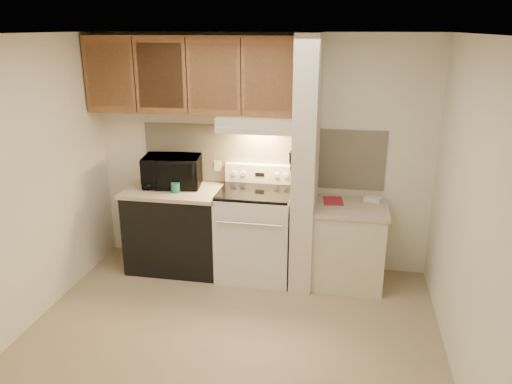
# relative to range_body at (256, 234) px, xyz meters

# --- Properties ---
(floor) EXTENTS (3.60, 3.60, 0.00)m
(floor) POSITION_rel_range_body_xyz_m (0.00, -1.16, -0.46)
(floor) COLOR tan
(floor) RESTS_ON ground
(ceiling) EXTENTS (3.60, 3.60, 0.00)m
(ceiling) POSITION_rel_range_body_xyz_m (0.00, -1.16, 2.04)
(ceiling) COLOR white
(ceiling) RESTS_ON wall_back
(wall_back) EXTENTS (3.60, 2.50, 0.02)m
(wall_back) POSITION_rel_range_body_xyz_m (0.00, 0.34, 0.79)
(wall_back) COLOR white
(wall_back) RESTS_ON floor
(wall_left) EXTENTS (0.02, 3.00, 2.50)m
(wall_left) POSITION_rel_range_body_xyz_m (-1.80, -1.16, 0.79)
(wall_left) COLOR white
(wall_left) RESTS_ON floor
(wall_right) EXTENTS (0.02, 3.00, 2.50)m
(wall_right) POSITION_rel_range_body_xyz_m (1.80, -1.16, 0.79)
(wall_right) COLOR white
(wall_right) RESTS_ON floor
(backsplash) EXTENTS (2.60, 0.02, 0.63)m
(backsplash) POSITION_rel_range_body_xyz_m (0.00, 0.33, 0.78)
(backsplash) COLOR beige
(backsplash) RESTS_ON wall_back
(range_body) EXTENTS (0.76, 0.65, 0.92)m
(range_body) POSITION_rel_range_body_xyz_m (0.00, 0.00, 0.00)
(range_body) COLOR silver
(range_body) RESTS_ON floor
(oven_window) EXTENTS (0.50, 0.01, 0.30)m
(oven_window) POSITION_rel_range_body_xyz_m (0.00, -0.32, 0.04)
(oven_window) COLOR black
(oven_window) RESTS_ON range_body
(oven_handle) EXTENTS (0.65, 0.02, 0.02)m
(oven_handle) POSITION_rel_range_body_xyz_m (0.00, -0.35, 0.26)
(oven_handle) COLOR silver
(oven_handle) RESTS_ON range_body
(cooktop) EXTENTS (0.74, 0.64, 0.03)m
(cooktop) POSITION_rel_range_body_xyz_m (0.00, 0.00, 0.48)
(cooktop) COLOR black
(cooktop) RESTS_ON range_body
(range_backguard) EXTENTS (0.76, 0.08, 0.20)m
(range_backguard) POSITION_rel_range_body_xyz_m (0.00, 0.28, 0.59)
(range_backguard) COLOR silver
(range_backguard) RESTS_ON range_body
(range_display) EXTENTS (0.10, 0.01, 0.04)m
(range_display) POSITION_rel_range_body_xyz_m (0.00, 0.24, 0.59)
(range_display) COLOR black
(range_display) RESTS_ON range_backguard
(range_knob_left_outer) EXTENTS (0.05, 0.02, 0.05)m
(range_knob_left_outer) POSITION_rel_range_body_xyz_m (-0.28, 0.24, 0.59)
(range_knob_left_outer) COLOR silver
(range_knob_left_outer) RESTS_ON range_backguard
(range_knob_left_inner) EXTENTS (0.05, 0.02, 0.05)m
(range_knob_left_inner) POSITION_rel_range_body_xyz_m (-0.18, 0.24, 0.59)
(range_knob_left_inner) COLOR silver
(range_knob_left_inner) RESTS_ON range_backguard
(range_knob_right_inner) EXTENTS (0.05, 0.02, 0.05)m
(range_knob_right_inner) POSITION_rel_range_body_xyz_m (0.18, 0.24, 0.59)
(range_knob_right_inner) COLOR silver
(range_knob_right_inner) RESTS_ON range_backguard
(range_knob_right_outer) EXTENTS (0.05, 0.02, 0.05)m
(range_knob_right_outer) POSITION_rel_range_body_xyz_m (0.28, 0.24, 0.59)
(range_knob_right_outer) COLOR silver
(range_knob_right_outer) RESTS_ON range_backguard
(dishwasher_front) EXTENTS (1.00, 0.63, 0.87)m
(dishwasher_front) POSITION_rel_range_body_xyz_m (-0.88, 0.01, -0.03)
(dishwasher_front) COLOR black
(dishwasher_front) RESTS_ON floor
(left_countertop) EXTENTS (1.04, 0.67, 0.04)m
(left_countertop) POSITION_rel_range_body_xyz_m (-0.88, 0.01, 0.43)
(left_countertop) COLOR #BDB094
(left_countertop) RESTS_ON dishwasher_front
(spoon_rest) EXTENTS (0.21, 0.13, 0.01)m
(spoon_rest) POSITION_rel_range_body_xyz_m (-0.81, 0.21, 0.46)
(spoon_rest) COLOR black
(spoon_rest) RESTS_ON left_countertop
(teal_jar) EXTENTS (0.12, 0.12, 0.10)m
(teal_jar) POSITION_rel_range_body_xyz_m (-0.83, -0.09, 0.50)
(teal_jar) COLOR #1E6455
(teal_jar) RESTS_ON left_countertop
(outlet) EXTENTS (0.08, 0.01, 0.12)m
(outlet) POSITION_rel_range_body_xyz_m (-0.48, 0.32, 0.64)
(outlet) COLOR beige
(outlet) RESTS_ON backsplash
(microwave) EXTENTS (0.65, 0.49, 0.33)m
(microwave) POSITION_rel_range_body_xyz_m (-0.93, 0.11, 0.62)
(microwave) COLOR black
(microwave) RESTS_ON left_countertop
(partition_pillar) EXTENTS (0.22, 0.70, 2.50)m
(partition_pillar) POSITION_rel_range_body_xyz_m (0.51, -0.01, 0.79)
(partition_pillar) COLOR beige
(partition_pillar) RESTS_ON floor
(pillar_trim) EXTENTS (0.01, 0.70, 0.04)m
(pillar_trim) POSITION_rel_range_body_xyz_m (0.39, -0.01, 0.84)
(pillar_trim) COLOR brown
(pillar_trim) RESTS_ON partition_pillar
(knife_strip) EXTENTS (0.02, 0.42, 0.04)m
(knife_strip) POSITION_rel_range_body_xyz_m (0.39, -0.06, 0.86)
(knife_strip) COLOR black
(knife_strip) RESTS_ON partition_pillar
(knife_blade_a) EXTENTS (0.01, 0.03, 0.16)m
(knife_blade_a) POSITION_rel_range_body_xyz_m (0.38, -0.21, 0.76)
(knife_blade_a) COLOR silver
(knife_blade_a) RESTS_ON knife_strip
(knife_handle_a) EXTENTS (0.02, 0.02, 0.10)m
(knife_handle_a) POSITION_rel_range_body_xyz_m (0.38, -0.22, 0.91)
(knife_handle_a) COLOR black
(knife_handle_a) RESTS_ON knife_strip
(knife_blade_b) EXTENTS (0.01, 0.04, 0.18)m
(knife_blade_b) POSITION_rel_range_body_xyz_m (0.38, -0.12, 0.75)
(knife_blade_b) COLOR silver
(knife_blade_b) RESTS_ON knife_strip
(knife_handle_b) EXTENTS (0.02, 0.02, 0.10)m
(knife_handle_b) POSITION_rel_range_body_xyz_m (0.38, -0.13, 0.91)
(knife_handle_b) COLOR black
(knife_handle_b) RESTS_ON knife_strip
(knife_blade_c) EXTENTS (0.01, 0.04, 0.20)m
(knife_blade_c) POSITION_rel_range_body_xyz_m (0.38, -0.06, 0.74)
(knife_blade_c) COLOR silver
(knife_blade_c) RESTS_ON knife_strip
(knife_handle_c) EXTENTS (0.02, 0.02, 0.10)m
(knife_handle_c) POSITION_rel_range_body_xyz_m (0.38, -0.05, 0.91)
(knife_handle_c) COLOR black
(knife_handle_c) RESTS_ON knife_strip
(knife_blade_d) EXTENTS (0.01, 0.04, 0.16)m
(knife_blade_d) POSITION_rel_range_body_xyz_m (0.38, 0.03, 0.76)
(knife_blade_d) COLOR silver
(knife_blade_d) RESTS_ON knife_strip
(knife_handle_d) EXTENTS (0.02, 0.02, 0.10)m
(knife_handle_d) POSITION_rel_range_body_xyz_m (0.38, 0.03, 0.91)
(knife_handle_d) COLOR black
(knife_handle_d) RESTS_ON knife_strip
(knife_blade_e) EXTENTS (0.01, 0.04, 0.18)m
(knife_blade_e) POSITION_rel_range_body_xyz_m (0.38, 0.11, 0.75)
(knife_blade_e) COLOR silver
(knife_blade_e) RESTS_ON knife_strip
(knife_handle_e) EXTENTS (0.02, 0.02, 0.10)m
(knife_handle_e) POSITION_rel_range_body_xyz_m (0.38, 0.12, 0.91)
(knife_handle_e) COLOR black
(knife_handle_e) RESTS_ON knife_strip
(oven_mitt) EXTENTS (0.03, 0.11, 0.27)m
(oven_mitt) POSITION_rel_range_body_xyz_m (0.38, 0.17, 0.74)
(oven_mitt) COLOR gray
(oven_mitt) RESTS_ON partition_pillar
(right_cab_base) EXTENTS (0.70, 0.60, 0.81)m
(right_cab_base) POSITION_rel_range_body_xyz_m (0.97, -0.01, -0.06)
(right_cab_base) COLOR beige
(right_cab_base) RESTS_ON floor
(right_countertop) EXTENTS (0.74, 0.64, 0.04)m
(right_countertop) POSITION_rel_range_body_xyz_m (0.97, -0.01, 0.37)
(right_countertop) COLOR #BDB094
(right_countertop) RESTS_ON right_cab_base
(red_folder) EXTENTS (0.22, 0.29, 0.01)m
(red_folder) POSITION_rel_range_body_xyz_m (0.79, 0.09, 0.39)
(red_folder) COLOR #AE2132
(red_folder) RESTS_ON right_countertop
(white_box) EXTENTS (0.19, 0.16, 0.04)m
(white_box) POSITION_rel_range_body_xyz_m (1.19, 0.17, 0.41)
(white_box) COLOR white
(white_box) RESTS_ON right_countertop
(range_hood) EXTENTS (0.78, 0.44, 0.15)m
(range_hood) POSITION_rel_range_body_xyz_m (0.00, 0.12, 1.17)
(range_hood) COLOR beige
(range_hood) RESTS_ON upper_cabinets
(hood_lip) EXTENTS (0.78, 0.04, 0.06)m
(hood_lip) POSITION_rel_range_body_xyz_m (0.00, -0.08, 1.12)
(hood_lip) COLOR beige
(hood_lip) RESTS_ON range_hood
(upper_cabinets) EXTENTS (2.18, 0.33, 0.77)m
(upper_cabinets) POSITION_rel_range_body_xyz_m (-0.69, 0.17, 1.62)
(upper_cabinets) COLOR brown
(upper_cabinets) RESTS_ON wall_back
(cab_door_a) EXTENTS (0.46, 0.01, 0.63)m
(cab_door_a) POSITION_rel_range_body_xyz_m (-1.51, 0.01, 1.62)
(cab_door_a) COLOR brown
(cab_door_a) RESTS_ON upper_cabinets
(cab_gap_a) EXTENTS (0.01, 0.01, 0.73)m
(cab_gap_a) POSITION_rel_range_body_xyz_m (-1.23, 0.01, 1.62)
(cab_gap_a) COLOR black
(cab_gap_a) RESTS_ON upper_cabinets
(cab_door_b) EXTENTS (0.46, 0.01, 0.63)m
(cab_door_b) POSITION_rel_range_body_xyz_m (-0.96, 0.01, 1.62)
(cab_door_b) COLOR brown
(cab_door_b) RESTS_ON upper_cabinets
(cab_gap_b) EXTENTS (0.01, 0.01, 0.73)m
(cab_gap_b) POSITION_rel_range_body_xyz_m (-0.69, 0.01, 1.62)
(cab_gap_b) COLOR black
(cab_gap_b) RESTS_ON upper_cabinets
(cab_door_c) EXTENTS (0.46, 0.01, 0.63)m
(cab_door_c) POSITION_rel_range_body_xyz_m (-0.42, 0.01, 1.62)
(cab_door_c) COLOR brown
(cab_door_c) RESTS_ON upper_cabinets
(cab_gap_c) EXTENTS (0.01, 0.01, 0.73)m
(cab_gap_c) POSITION_rel_range_body_xyz_m (-0.14, 0.01, 1.62)
(cab_gap_c) COLOR black
(cab_gap_c) RESTS_ON upper_cabinets
(cab_door_d) EXTENTS (0.46, 0.01, 0.63)m
(cab_door_d) POSITION_rel_range_body_xyz_m (0.13, 0.01, 1.62)
(cab_door_d) COLOR brown
(cab_door_d) RESTS_ON upper_cabinets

